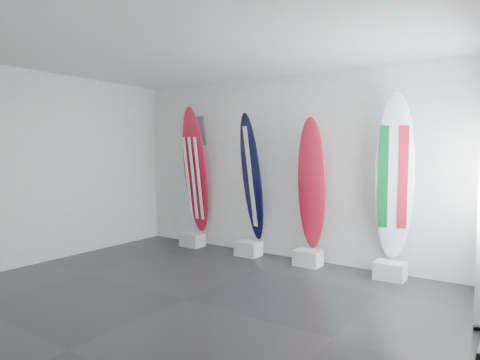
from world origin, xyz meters
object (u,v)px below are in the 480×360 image
Objects in this scene: surfboard_usa at (195,171)px; surfboard_navy at (252,177)px; surfboard_italy at (394,178)px; surfboard_swiss at (312,184)px.

surfboard_usa reaches higher than surfboard_navy.
surfboard_navy is at bearing 164.95° from surfboard_italy.
surfboard_swiss is at bearing 164.95° from surfboard_italy.
surfboard_navy is 1.06× the size of surfboard_swiss.
surfboard_usa is at bearing 179.12° from surfboard_swiss.
surfboard_italy is at bearing -0.36° from surfboard_usa.
surfboard_usa is 1.01× the size of surfboard_italy.
surfboard_navy is (1.24, 0.00, -0.08)m from surfboard_usa.
surfboard_italy is at bearing -0.88° from surfboard_swiss.
surfboard_navy is 0.94× the size of surfboard_italy.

